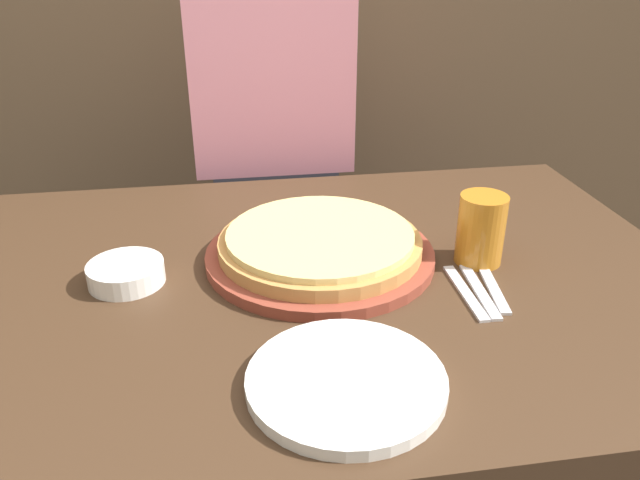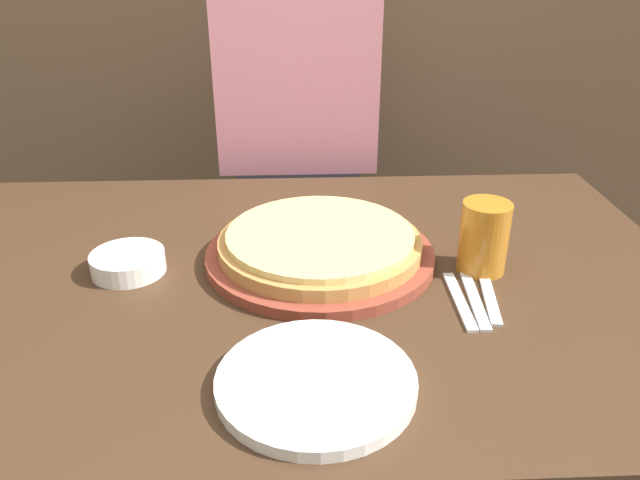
% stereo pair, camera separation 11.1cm
% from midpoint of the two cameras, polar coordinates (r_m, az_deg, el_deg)
% --- Properties ---
extents(dining_table, '(1.43, 0.93, 0.76)m').
position_cam_midpoint_polar(dining_table, '(1.32, -0.37, -17.80)').
color(dining_table, '#3D2819').
rests_on(dining_table, ground_plane).
extents(pizza_on_board, '(0.41, 0.41, 0.06)m').
position_cam_midpoint_polar(pizza_on_board, '(1.12, 2.85, -0.73)').
color(pizza_on_board, brown).
rests_on(pizza_on_board, dining_table).
extents(beer_glass, '(0.08, 0.08, 0.13)m').
position_cam_midpoint_polar(beer_glass, '(1.11, 17.62, 0.35)').
color(beer_glass, '#B7701E').
rests_on(beer_glass, dining_table).
extents(dinner_plate, '(0.26, 0.26, 0.02)m').
position_cam_midpoint_polar(dinner_plate, '(0.83, 3.55, -12.96)').
color(dinner_plate, silver).
rests_on(dinner_plate, dining_table).
extents(side_bowl, '(0.13, 0.13, 0.04)m').
position_cam_midpoint_polar(side_bowl, '(1.12, -14.46, -2.09)').
color(side_bowl, silver).
rests_on(side_bowl, dining_table).
extents(fork, '(0.02, 0.17, 0.00)m').
position_cam_midpoint_polar(fork, '(1.04, 15.66, -5.46)').
color(fork, silver).
rests_on(fork, dining_table).
extents(dinner_knife, '(0.03, 0.17, 0.00)m').
position_cam_midpoint_polar(dinner_knife, '(1.05, 16.97, -5.39)').
color(dinner_knife, silver).
rests_on(dinner_knife, dining_table).
extents(spoon, '(0.04, 0.15, 0.00)m').
position_cam_midpoint_polar(spoon, '(1.06, 18.25, -5.32)').
color(spoon, silver).
rests_on(spoon, dining_table).
extents(diner_person, '(0.40, 0.20, 1.36)m').
position_cam_midpoint_polar(diner_person, '(1.70, -0.11, 4.83)').
color(diner_person, '#33333D').
rests_on(diner_person, ground_plane).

